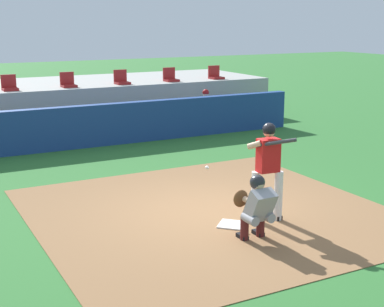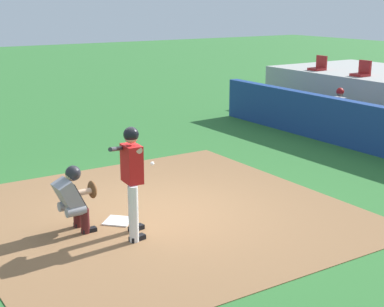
{
  "view_description": "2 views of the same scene",
  "coord_description": "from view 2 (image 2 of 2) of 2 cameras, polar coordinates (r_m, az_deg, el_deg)",
  "views": [
    {
      "loc": [
        -4.99,
        -8.75,
        3.57
      ],
      "look_at": [
        0.0,
        0.7,
        1.0
      ],
      "focal_mm": 52.49,
      "sensor_mm": 36.0,
      "label": 1
    },
    {
      "loc": [
        8.37,
        -4.71,
        3.67
      ],
      "look_at": [
        0.0,
        0.7,
        1.0
      ],
      "focal_mm": 53.61,
      "sensor_mm": 36.0,
      "label": 2
    }
  ],
  "objects": [
    {
      "name": "stadium_seat_0",
      "position": [
        19.93,
        12.5,
        8.49
      ],
      "size": [
        0.46,
        0.46,
        0.48
      ],
      "color": "#A51E1E",
      "rests_on": "stands_platform"
    },
    {
      "name": "stadium_seat_1",
      "position": [
        18.68,
        16.56,
        7.81
      ],
      "size": [
        0.46,
        0.46,
        0.48
      ],
      "color": "#A51E1E",
      "rests_on": "stands_platform"
    },
    {
      "name": "dugout_player_0",
      "position": [
        16.7,
        14.11,
        4.2
      ],
      "size": [
        0.49,
        0.7,
        1.3
      ],
      "color": "#939399",
      "rests_on": "ground"
    },
    {
      "name": "catcher_crouched",
      "position": [
        9.46,
        -11.6,
        -4.19
      ],
      "size": [
        0.48,
        1.85,
        1.13
      ],
      "color": "gray",
      "rests_on": "ground"
    },
    {
      "name": "ground_plane",
      "position": [
        10.28,
        -3.3,
        -5.94
      ],
      "size": [
        80.0,
        80.0,
        0.0
      ],
      "primitive_type": "plane",
      "color": "#2D6B2D"
    },
    {
      "name": "home_plate",
      "position": [
        9.93,
        -7.34,
        -6.67
      ],
      "size": [
        0.62,
        0.62,
        0.02
      ],
      "primitive_type": "cube",
      "rotation": [
        0.0,
        0.0,
        0.79
      ],
      "color": "white",
      "rests_on": "dirt_infield"
    },
    {
      "name": "dirt_infield",
      "position": [
        10.28,
        -3.3,
        -5.91
      ],
      "size": [
        6.4,
        6.4,
        0.01
      ],
      "primitive_type": "cube",
      "color": "olive",
      "rests_on": "ground"
    },
    {
      "name": "batter_at_plate",
      "position": [
        8.98,
        -5.99,
        -2.13
      ],
      "size": [
        0.66,
        0.78,
        1.8
      ],
      "color": "silver",
      "rests_on": "ground"
    }
  ]
}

